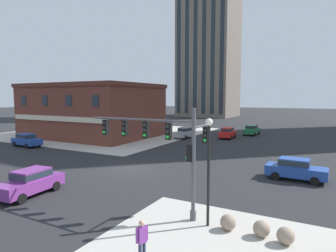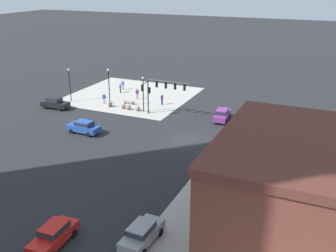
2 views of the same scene
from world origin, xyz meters
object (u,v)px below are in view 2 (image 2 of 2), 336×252
Objects in this scene: bollard_sphere_curb_c at (123,106)px; street_lamp_corner_near at (143,90)px; pedestrian_with_bag at (120,88)px; car_main_northbound_far at (142,233)px; pedestrian_near_bench at (137,93)px; car_cross_eastbound at (55,103)px; bollard_sphere_curb_b at (128,107)px; bollard_sphere_curb_d at (110,104)px; traffic_signal_main at (158,90)px; car_parked_curb at (84,127)px; street_lamp_mid_sidewalk at (109,84)px; car_main_northbound_near at (222,114)px; pedestrian_at_curb at (123,84)px; pedestrian_by_lamp at (104,98)px; pedestrian_walking_east at (162,98)px; bench_near_signal at (129,102)px; bollard_sphere_curb_a at (138,109)px; street_lamp_corner_far at (70,81)px; car_cross_westbound at (54,234)px.

street_lamp_corner_near is (-3.64, 0.10, 2.99)m from bollard_sphere_curb_c.
pedestrian_with_bag is 0.31× the size of street_lamp_corner_near.
pedestrian_near_bench is at bearing -61.10° from car_main_northbound_far.
bollard_sphere_curb_c is 10.54m from car_cross_eastbound.
bollard_sphere_curb_b is 1.00× the size of bollard_sphere_curb_d.
pedestrian_with_bag is 12.64m from car_cross_eastbound.
traffic_signal_main is 14.08m from pedestrian_with_bag.
street_lamp_mid_sidewalk is at bearing -75.72° from car_parked_curb.
bollard_sphere_curb_b is 9.77m from pedestrian_with_bag.
car_main_northbound_near is (-15.50, -1.10, 0.53)m from bollard_sphere_curb_c.
pedestrian_at_curb reaches higher than bollard_sphere_curb_d.
pedestrian_by_lamp is at bearing -52.66° from car_main_northbound_far.
pedestrian_near_bench is at bearing -107.43° from street_lamp_mid_sidewalk.
pedestrian_walking_east is (-5.04, 1.08, -0.01)m from pedestrian_near_bench.
street_lamp_mid_sidewalk reaches higher than traffic_signal_main.
bench_near_signal is at bearing 131.88° from pedestrian_with_bag.
bollard_sphere_curb_a and bollard_sphere_curb_b have the same top height.
street_lamp_corner_far is (13.38, -0.00, 0.01)m from street_lamp_corner_near.
pedestrian_at_curb is 0.40× the size of car_main_northbound_far.
pedestrian_walking_east is 0.29× the size of street_lamp_mid_sidewalk.
bollard_sphere_curb_a is 0.13× the size of street_lamp_mid_sidewalk.
pedestrian_by_lamp is at bearing -34.18° from street_lamp_mid_sidewalk.
bollard_sphere_curb_b is at bearing -178.24° from street_lamp_mid_sidewalk.
bollard_sphere_curb_a is at bearing 179.82° from street_lamp_corner_far.
pedestrian_by_lamp is 0.27× the size of street_lamp_mid_sidewalk.
car_main_northbound_far is at bearing 118.90° from pedestrian_near_bench.
bollard_sphere_curb_c is at bearing 179.33° from bollard_sphere_curb_d.
street_lamp_mid_sidewalk is at bearing -53.88° from car_main_northbound_far.
bollard_sphere_curb_b is 5.77m from pedestrian_walking_east.
bench_near_signal is 0.34× the size of street_lamp_corner_near.
bollard_sphere_curb_d is at bearing -179.03° from street_lamp_corner_far.
pedestrian_near_bench is (1.45, -5.55, 0.64)m from bollard_sphere_curb_b.
car_cross_eastbound reaches higher than bollard_sphere_curb_c.
street_lamp_mid_sidewalk is at bearing -1.55° from traffic_signal_main.
pedestrian_walking_east is (-4.65, -4.27, 0.63)m from bollard_sphere_curb_c.
bollard_sphere_curb_a is 1.00× the size of bollard_sphere_curb_c.
street_lamp_mid_sidewalk is (-2.76, 7.80, 2.81)m from pedestrian_with_bag.
pedestrian_near_bench is (0.39, -5.35, 0.64)m from bollard_sphere_curb_c.
street_lamp_corner_near reaches higher than bollard_sphere_curb_a.
traffic_signal_main is 30.83m from car_cross_westbound.
bollard_sphere_curb_c is (6.27, -0.52, -3.49)m from traffic_signal_main.
pedestrian_by_lamp is at bearing 97.56° from pedestrian_with_bag.
bollard_sphere_curb_b is 0.17× the size of car_cross_westbound.
bench_near_signal is 0.41× the size of car_cross_eastbound.
pedestrian_at_curb is 1.01× the size of pedestrian_walking_east.
bollard_sphere_curb_a is 0.46× the size of pedestrian_by_lamp.
bollard_sphere_curb_d reaches higher than bench_near_signal.
bollard_sphere_curb_c is at bearing -57.21° from car_main_northbound_far.
bollard_sphere_curb_b is at bearing 176.36° from bollard_sphere_curb_d.
bollard_sphere_curb_c is at bearing -179.44° from street_lamp_corner_far.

